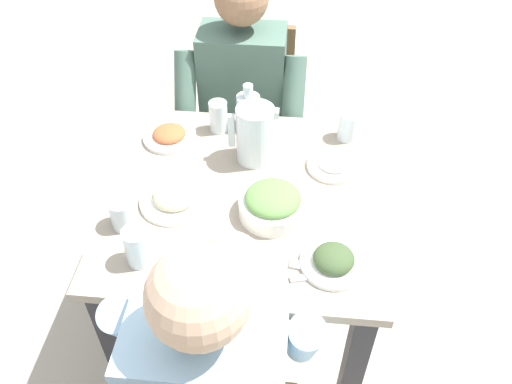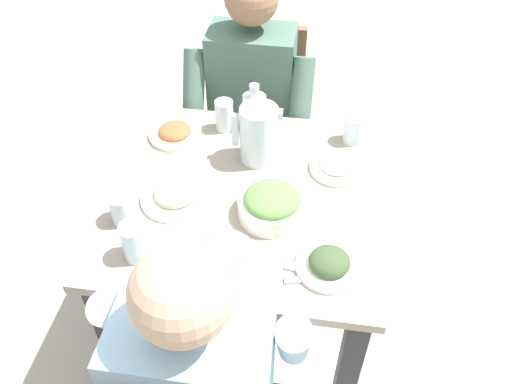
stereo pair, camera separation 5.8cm
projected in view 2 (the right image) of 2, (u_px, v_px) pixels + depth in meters
ground_plane at (248, 327)px, 2.09m from camera, size 8.00×8.00×0.00m
dining_table at (246, 225)px, 1.68m from camera, size 0.81×0.81×0.74m
chair_near at (256, 118)px, 2.28m from camera, size 0.40×0.40×0.88m
diner_near at (248, 118)px, 2.03m from camera, size 0.48×0.53×1.17m
diner_far at (208, 368)px, 1.28m from camera, size 0.48×0.53×1.17m
water_pitcher at (259, 134)px, 1.64m from camera, size 0.16×0.12×0.19m
salad_bowl at (272, 204)px, 1.49m from camera, size 0.20×0.20×0.09m
plate_dolmas at (329, 264)px, 1.36m from camera, size 0.18×0.18×0.06m
plate_fries at (218, 258)px, 1.38m from camera, size 0.22×0.22×0.05m
plate_rice_curry at (175, 132)px, 1.77m from camera, size 0.18×0.18×0.04m
plate_yoghurt at (337, 166)px, 1.65m from camera, size 0.17×0.17×0.05m
plate_beans at (175, 195)px, 1.55m from camera, size 0.21×0.21×0.05m
water_glass_near_right at (354, 129)px, 1.73m from camera, size 0.07×0.07×0.10m
water_glass_far_left at (135, 242)px, 1.37m from camera, size 0.07×0.07×0.11m
water_glass_near_left at (224, 115)px, 1.78m from camera, size 0.06×0.06×0.11m
water_glass_far_right at (123, 208)px, 1.47m from camera, size 0.07×0.07×0.09m
oil_carafe at (254, 112)px, 1.79m from camera, size 0.08×0.08×0.16m
fork_near at (317, 272)px, 1.36m from camera, size 0.17×0.05×0.01m
knife_near at (320, 278)px, 1.35m from camera, size 0.18×0.06×0.01m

